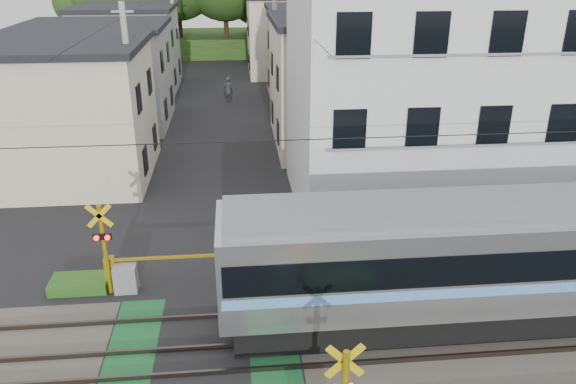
{
  "coord_description": "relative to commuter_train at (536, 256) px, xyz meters",
  "views": [
    {
      "loc": [
        1.1,
        -11.87,
        9.81
      ],
      "look_at": [
        2.74,
        5.0,
        2.59
      ],
      "focal_mm": 35.0,
      "sensor_mm": 36.0,
      "label": 1
    }
  ],
  "objects": [
    {
      "name": "ground",
      "position": [
        -9.39,
        -1.2,
        -1.96
      ],
      "size": [
        120.0,
        120.0,
        0.0
      ],
      "primitive_type": "plane",
      "color": "black"
    },
    {
      "name": "track_bed",
      "position": [
        -9.39,
        -1.2,
        -1.92
      ],
      "size": [
        120.0,
        120.0,
        0.14
      ],
      "color": "#47423A",
      "rests_on": "ground"
    },
    {
      "name": "commuter_train",
      "position": [
        0.0,
        0.0,
        0.0
      ],
      "size": [
        17.83,
        2.81,
        3.7
      ],
      "color": "black",
      "rests_on": "ground"
    },
    {
      "name": "crossing_signal_far",
      "position": [
        -11.97,
        2.45,
        -1.25
      ],
      "size": [
        4.74,
        0.65,
        3.09
      ],
      "color": "yellow",
      "rests_on": "ground"
    },
    {
      "name": "apartment_block",
      "position": [
        -0.89,
        8.29,
        2.7
      ],
      "size": [
        10.2,
        8.36,
        9.3
      ],
      "color": "white",
      "rests_on": "ground"
    },
    {
      "name": "houses_row",
      "position": [
        -9.14,
        24.72,
        1.29
      ],
      "size": [
        22.07,
        31.35,
        6.8
      ],
      "color": "beige",
      "rests_on": "ground"
    },
    {
      "name": "catenary",
      "position": [
        -3.39,
        -1.17,
        1.74
      ],
      "size": [
        60.0,
        5.04,
        7.0
      ],
      "color": "#2D2D33",
      "rests_on": "ground"
    },
    {
      "name": "utility_poles",
      "position": [
        -10.44,
        21.81,
        2.12
      ],
      "size": [
        7.9,
        42.0,
        8.0
      ],
      "color": "#A5A5A0",
      "rests_on": "ground"
    },
    {
      "name": "pedestrian",
      "position": [
        -8.72,
        26.66,
        -1.05
      ],
      "size": [
        0.69,
        0.49,
        1.81
      ],
      "primitive_type": "imported",
      "rotation": [
        0.0,
        0.0,
        3.22
      ],
      "color": "#2E2D38",
      "rests_on": "ground"
    },
    {
      "name": "weed_patches",
      "position": [
        -7.63,
        -1.29,
        -1.77
      ],
      "size": [
        10.25,
        8.8,
        0.4
      ],
      "color": "#2D5E1E",
      "rests_on": "ground"
    }
  ]
}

